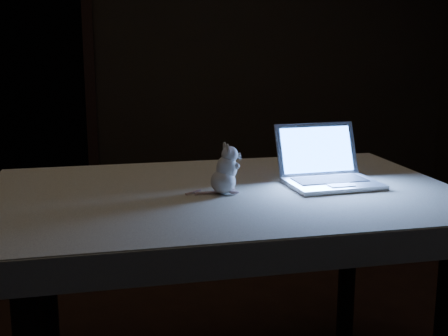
{
  "coord_description": "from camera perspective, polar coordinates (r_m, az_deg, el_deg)",
  "views": [
    {
      "loc": [
        -0.2,
        -2.24,
        1.31
      ],
      "look_at": [
        0.07,
        -0.24,
        0.88
      ],
      "focal_mm": 48.0,
      "sensor_mm": 36.0,
      "label": 1
    }
  ],
  "objects": [
    {
      "name": "table",
      "position": [
        2.19,
        0.19,
        -12.52
      ],
      "size": [
        1.57,
        1.09,
        0.8
      ],
      "primitive_type": null,
      "rotation": [
        0.0,
        0.0,
        0.09
      ],
      "color": "black",
      "rests_on": "floor"
    },
    {
      "name": "tablecloth",
      "position": [
        2.07,
        0.45,
        -3.35
      ],
      "size": [
        1.59,
        1.06,
        0.09
      ],
      "primitive_type": null,
      "rotation": [
        0.0,
        0.0,
        0.0
      ],
      "color": "beige",
      "rests_on": "table"
    },
    {
      "name": "plush_mouse",
      "position": [
        1.99,
        -0.09,
        -0.08
      ],
      "size": [
        0.12,
        0.12,
        0.17
      ],
      "primitive_type": null,
      "rotation": [
        0.0,
        0.0,
        0.01
      ],
      "color": "silver",
      "rests_on": "tablecloth"
    },
    {
      "name": "doorway",
      "position": [
        4.83,
        -18.5,
        8.6
      ],
      "size": [
        1.06,
        0.36,
        2.13
      ],
      "primitive_type": null,
      "color": "black",
      "rests_on": "back_wall"
    },
    {
      "name": "back_wall",
      "position": [
        4.75,
        -5.26,
        11.95
      ],
      "size": [
        4.5,
        0.04,
        2.6
      ],
      "primitive_type": "cube",
      "color": "black",
      "rests_on": "ground"
    },
    {
      "name": "laptop",
      "position": [
        2.12,
        10.44,
        1.1
      ],
      "size": [
        0.35,
        0.32,
        0.21
      ],
      "primitive_type": null,
      "rotation": [
        0.0,
        0.0,
        0.14
      ],
      "color": "silver",
      "rests_on": "tablecloth"
    }
  ]
}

